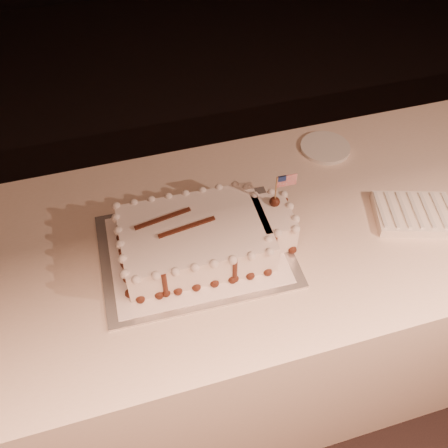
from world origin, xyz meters
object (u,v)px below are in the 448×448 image
object	(u,v)px
cake_board	(196,251)
sheet_cake	(205,236)
side_plate	(325,148)
napkin_stack	(414,214)
banquet_table	(268,299)

from	to	relation	value
cake_board	sheet_cake	distance (m)	0.06
sheet_cake	side_plate	bearing A→B (deg)	31.49
sheet_cake	side_plate	size ratio (longest dim) A/B	2.99
sheet_cake	napkin_stack	xyz separation A→B (m)	(0.60, -0.06, -0.04)
cake_board	banquet_table	bearing A→B (deg)	8.50
cake_board	sheet_cake	size ratio (longest dim) A/B	1.04
banquet_table	napkin_stack	xyz separation A→B (m)	(0.38, -0.08, 0.39)
cake_board	sheet_cake	xyz separation A→B (m)	(0.03, -0.00, 0.05)
cake_board	napkin_stack	xyz separation A→B (m)	(0.63, -0.06, 0.01)
banquet_table	cake_board	distance (m)	0.45
side_plate	banquet_table	bearing A→B (deg)	-135.04
side_plate	napkin_stack	bearing A→B (deg)	-72.46
sheet_cake	side_plate	world-z (taller)	sheet_cake
sheet_cake	side_plate	xyz separation A→B (m)	(0.49, 0.30, -0.05)
sheet_cake	banquet_table	bearing A→B (deg)	7.50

